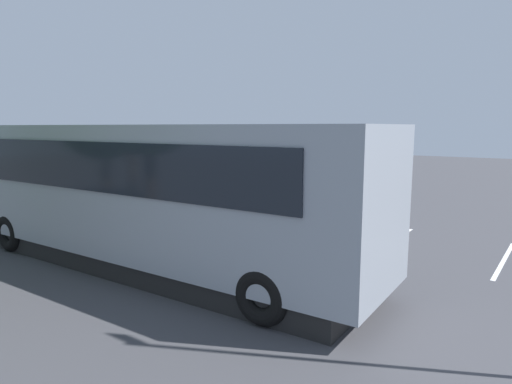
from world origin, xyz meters
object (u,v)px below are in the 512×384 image
Objects in this scene: parked_motorcycle_silver at (179,225)px; traffic_cone at (310,213)px; tour_bus at (146,196)px; spectator_left at (217,203)px; spectator_right at (173,195)px; spectator_far_left at (247,212)px; stunt_motorcycle at (287,184)px; spectator_centre at (191,200)px.

parked_motorcycle_silver is 3.26× the size of traffic_cone.
traffic_cone is (-1.75, -4.51, -0.18)m from parked_motorcycle_silver.
tour_bus is 6.18× the size of spectator_left.
spectator_right is at bearing -7.73° from spectator_left.
stunt_motorcycle reaches higher than spectator_far_left.
parked_motorcycle_silver is (-1.27, 1.05, -0.60)m from spectator_right.
spectator_far_left is at bearing -110.86° from tour_bus.
tour_bus is 17.71× the size of traffic_cone.
parked_motorcycle_silver is at bearing 100.97° from spectator_centre.
stunt_motorcycle reaches higher than traffic_cone.
tour_bus reaches higher than spectator_far_left.
tour_bus is 5.71× the size of stunt_motorcycle.
spectator_centre is at bearing 158.89° from spectator_right.
stunt_motorcycle is at bearing -91.83° from spectator_centre.
parked_motorcycle_silver is at bearing 45.72° from spectator_left.
tour_bus is at bearing 93.54° from spectator_left.
stunt_motorcycle reaches higher than spectator_left.
tour_bus is 5.43× the size of parked_motorcycle_silver.
traffic_cone is at bearing -111.17° from parked_motorcycle_silver.
stunt_motorcycle reaches higher than parked_motorcycle_silver.
tour_bus is 2.82m from spectator_centre.
spectator_left is at bearing 98.02° from stunt_motorcycle.
tour_bus is at bearing 69.14° from spectator_far_left.
tour_bus is 6.19× the size of spectator_right.
parked_motorcycle_silver is at bearing 68.83° from traffic_cone.
spectator_left is (1.15, -0.17, 0.10)m from spectator_far_left.
spectator_centre is 0.86m from parked_motorcycle_silver.
spectator_right is at bearing -21.11° from spectator_centre.
spectator_centre reaches higher than spectator_right.
spectator_left is at bearing -8.27° from spectator_far_left.
spectator_far_left is 0.85× the size of stunt_motorcycle.
spectator_right is at bearing -39.41° from parked_motorcycle_silver.
spectator_left is at bearing -134.28° from parked_motorcycle_silver.
spectator_centre is (0.87, 0.17, 0.01)m from spectator_left.
spectator_left is 0.92× the size of stunt_motorcycle.
spectator_far_left reaches higher than traffic_cone.
traffic_cone is (-1.70, 1.26, -0.73)m from stunt_motorcycle.
spectator_centre is 0.93× the size of stunt_motorcycle.
spectator_far_left is at bearing 109.73° from stunt_motorcycle.
parked_motorcycle_silver is (1.90, 0.61, -0.50)m from spectator_far_left.
spectator_left is 3.94m from traffic_cone.
traffic_cone is (-0.99, -3.73, -0.78)m from spectator_left.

